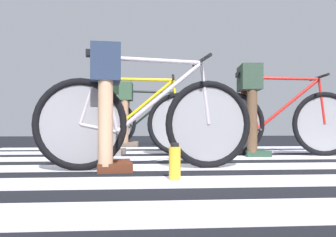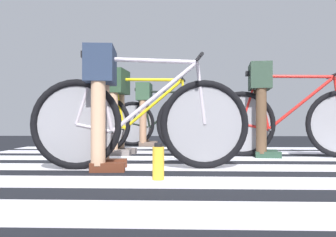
# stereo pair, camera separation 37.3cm
# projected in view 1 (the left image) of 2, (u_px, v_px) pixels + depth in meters

# --- Properties ---
(ground) EXTENTS (18.00, 14.00, 0.02)m
(ground) POSITION_uv_depth(u_px,v_px,m) (210.00, 165.00, 3.26)
(ground) COLOR black
(crosswalk_markings) EXTENTS (5.41, 4.98, 0.00)m
(crosswalk_markings) POSITION_uv_depth(u_px,v_px,m) (211.00, 167.00, 3.03)
(crosswalk_markings) COLOR silver
(crosswalk_markings) RESTS_ON ground
(bicycle_1_of_4) EXTENTS (1.73, 0.52, 0.93)m
(bicycle_1_of_4) POSITION_uv_depth(u_px,v_px,m) (146.00, 121.00, 2.86)
(bicycle_1_of_4) COLOR black
(bicycle_1_of_4) RESTS_ON ground
(cyclist_1_of_4) EXTENTS (0.35, 0.43, 0.96)m
(cyclist_1_of_4) POSITION_uv_depth(u_px,v_px,m) (106.00, 90.00, 2.81)
(cyclist_1_of_4) COLOR tan
(cyclist_1_of_4) RESTS_ON ground
(bicycle_2_of_4) EXTENTS (1.73, 0.52, 0.93)m
(bicycle_2_of_4) POSITION_uv_depth(u_px,v_px,m) (278.00, 121.00, 4.03)
(bicycle_2_of_4) COLOR black
(bicycle_2_of_4) RESTS_ON ground
(cyclist_2_of_4) EXTENTS (0.35, 0.43, 1.01)m
(cyclist_2_of_4) POSITION_uv_depth(u_px,v_px,m) (250.00, 97.00, 4.04)
(cyclist_2_of_4) COLOR brown
(cyclist_2_of_4) RESTS_ON ground
(bicycle_3_of_4) EXTENTS (1.73, 0.52, 0.93)m
(bicycle_3_of_4) POSITION_uv_depth(u_px,v_px,m) (134.00, 122.00, 4.14)
(bicycle_3_of_4) COLOR black
(bicycle_3_of_4) RESTS_ON ground
(cyclist_3_of_4) EXTENTS (0.35, 0.43, 0.99)m
(cyclist_3_of_4) POSITION_uv_depth(u_px,v_px,m) (107.00, 99.00, 4.15)
(cyclist_3_of_4) COLOR tan
(cyclist_3_of_4) RESTS_ON ground
(bicycle_4_of_4) EXTENTS (1.74, 0.52, 0.93)m
(bicycle_4_of_4) POSITION_uv_depth(u_px,v_px,m) (145.00, 122.00, 5.79)
(bicycle_4_of_4) COLOR black
(bicycle_4_of_4) RESTS_ON ground
(cyclist_4_of_4) EXTENTS (0.32, 0.42, 1.01)m
(cyclist_4_of_4) POSITION_uv_depth(u_px,v_px,m) (126.00, 105.00, 5.78)
(cyclist_4_of_4) COLOR #A87A5B
(cyclist_4_of_4) RESTS_ON ground
(water_bottle) EXTENTS (0.08, 0.08, 0.24)m
(water_bottle) POSITION_uv_depth(u_px,v_px,m) (175.00, 163.00, 2.32)
(water_bottle) COLOR gold
(water_bottle) RESTS_ON ground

